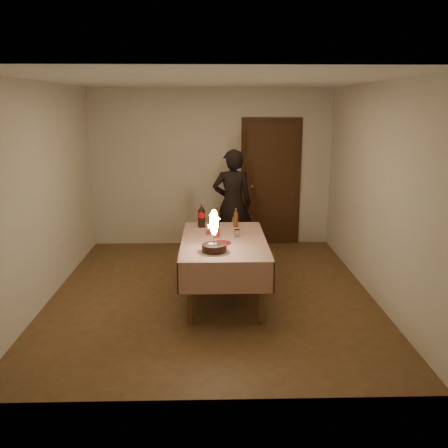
% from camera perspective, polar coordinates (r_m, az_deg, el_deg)
% --- Properties ---
extents(ground, '(4.00, 4.50, 0.01)m').
position_cam_1_polar(ground, '(6.10, -1.47, -8.29)').
color(ground, brown).
rests_on(ground, ground).
extents(room_shell, '(4.04, 4.54, 2.62)m').
position_cam_1_polar(room_shell, '(5.75, -1.24, 7.41)').
color(room_shell, beige).
rests_on(room_shell, ground).
extents(dining_table, '(1.02, 1.72, 0.74)m').
position_cam_1_polar(dining_table, '(5.77, -0.01, -2.82)').
color(dining_table, brown).
rests_on(dining_table, ground).
extents(birthday_cake, '(0.35, 0.35, 0.48)m').
position_cam_1_polar(birthday_cake, '(5.23, -1.19, -2.14)').
color(birthday_cake, white).
rests_on(birthday_cake, dining_table).
extents(red_plate, '(0.22, 0.22, 0.01)m').
position_cam_1_polar(red_plate, '(5.59, -0.26, -2.28)').
color(red_plate, '#A80B25').
rests_on(red_plate, dining_table).
extents(red_cup, '(0.08, 0.08, 0.10)m').
position_cam_1_polar(red_cup, '(5.82, -0.95, -1.13)').
color(red_cup, '#A61E0B').
rests_on(red_cup, dining_table).
extents(clear_cup, '(0.07, 0.07, 0.09)m').
position_cam_1_polar(clear_cup, '(5.85, 1.57, -1.10)').
color(clear_cup, silver).
rests_on(clear_cup, dining_table).
extents(napkin_stack, '(0.15, 0.15, 0.02)m').
position_cam_1_polar(napkin_stack, '(6.00, -1.44, -1.07)').
color(napkin_stack, '#A12412').
rests_on(napkin_stack, dining_table).
extents(cola_bottle, '(0.10, 0.10, 0.32)m').
position_cam_1_polar(cola_bottle, '(6.29, -2.72, 0.99)').
color(cola_bottle, black).
rests_on(cola_bottle, dining_table).
extents(amber_bottle_left, '(0.06, 0.06, 0.25)m').
position_cam_1_polar(amber_bottle_left, '(6.39, -0.81, 0.90)').
color(amber_bottle_left, '#592E0F').
rests_on(amber_bottle_left, dining_table).
extents(amber_bottle_right, '(0.06, 0.06, 0.25)m').
position_cam_1_polar(amber_bottle_right, '(6.29, 1.43, 0.68)').
color(amber_bottle_right, '#592E0F').
rests_on(amber_bottle_right, dining_table).
extents(photographer, '(0.63, 0.46, 1.68)m').
position_cam_1_polar(photographer, '(7.33, 1.03, 2.48)').
color(photographer, black).
rests_on(photographer, ground).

